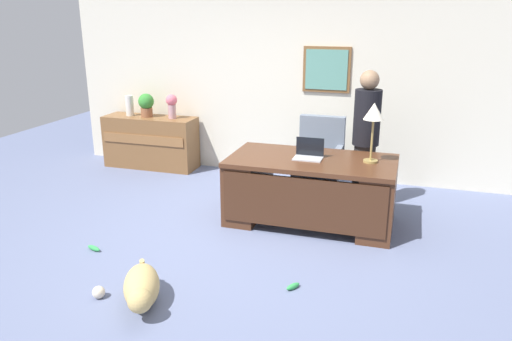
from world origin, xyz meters
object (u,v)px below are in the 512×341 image
object	(u,v)px
armchair	(319,161)
desk_lamp	(374,115)
dog_lying	(141,288)
laptop	(309,153)
dog_toy_bone	(293,286)
vase_with_flowers	(172,105)
vase_empty	(130,106)
credenza	(151,142)
dog_toy_plush	(94,248)
potted_plant	(146,104)
dog_toy_ball	(99,292)
desk	(310,189)
person_standing	(366,139)

from	to	relation	value
armchair	desk_lamp	distance (m)	1.41
dog_lying	laptop	bearing A→B (deg)	66.07
desk_lamp	dog_toy_bone	xyz separation A→B (m)	(-0.48, -1.59, -1.27)
armchair	vase_with_flowers	bearing A→B (deg)	169.13
desk_lamp	dog_toy_bone	world-z (taller)	desk_lamp
dog_lying	vase_empty	xyz separation A→B (m)	(-2.18, 3.54, 0.81)
credenza	laptop	xyz separation A→B (m)	(2.80, -1.38, 0.42)
vase_with_flowers	desk_lamp	bearing A→B (deg)	-23.38
laptop	dog_toy_plush	xyz separation A→B (m)	(-1.94, -1.43, -0.80)
armchair	potted_plant	size ratio (longest dim) A/B	2.89
dog_toy_plush	vase_empty	bearing A→B (deg)	113.05
credenza	dog_toy_ball	size ratio (longest dim) A/B	13.30
vase_with_flowers	dog_toy_ball	world-z (taller)	vase_with_flowers
armchair	desk_lamp	xyz separation A→B (m)	(0.73, -0.88, 0.82)
credenza	dog_toy_plush	xyz separation A→B (m)	(0.86, -2.81, -0.38)
vase_empty	armchair	bearing A→B (deg)	-8.35
desk	potted_plant	size ratio (longest dim) A/B	5.22
desk	desk_lamp	bearing A→B (deg)	8.18
desk	dog_toy_ball	world-z (taller)	desk
dog_lying	dog_toy_plush	world-z (taller)	dog_lying
potted_plant	armchair	bearing A→B (deg)	-9.21
vase_with_flowers	dog_toy_plush	world-z (taller)	vase_with_flowers
desk	vase_with_flowers	world-z (taller)	vase_with_flowers
credenza	vase_empty	xyz separation A→B (m)	(-0.33, 0.00, 0.56)
desk	dog_toy_bone	bearing A→B (deg)	-83.87
vase_empty	dog_toy_ball	xyz separation A→B (m)	(1.77, -3.57, -0.91)
vase_empty	dog_toy_plush	xyz separation A→B (m)	(1.20, -2.81, -0.94)
credenza	person_standing	size ratio (longest dim) A/B	0.85
armchair	laptop	bearing A→B (deg)	-87.29
credenza	dog_lying	size ratio (longest dim) A/B	2.11
desk_lamp	dog_toy_bone	bearing A→B (deg)	-106.92
laptop	desk_lamp	bearing A→B (deg)	4.11
person_standing	desk_lamp	size ratio (longest dim) A/B	2.60
armchair	laptop	distance (m)	1.00
armchair	vase_empty	bearing A→B (deg)	171.65
desk	potted_plant	bearing A→B (deg)	153.64
vase_empty	dog_toy_bone	bearing A→B (deg)	-41.20
person_standing	potted_plant	xyz separation A→B (m)	(-3.41, 0.77, 0.11)
vase_with_flowers	vase_empty	bearing A→B (deg)	-180.00
dog_lying	dog_toy_plush	bearing A→B (deg)	143.58
credenza	desk_lamp	size ratio (longest dim) A/B	2.21
potted_plant	vase_empty	bearing A→B (deg)	180.00
laptop	potted_plant	world-z (taller)	potted_plant
dog_lying	vase_with_flowers	distance (m)	3.92
vase_with_flowers	vase_empty	xyz separation A→B (m)	(-0.73, -0.00, -0.06)
vase_with_flowers	dog_toy_ball	distance (m)	3.84
credenza	dog_lying	bearing A→B (deg)	-62.44
person_standing	dog_toy_bone	xyz separation A→B (m)	(-0.37, -2.15, -0.86)
potted_plant	dog_toy_ball	size ratio (longest dim) A/B	3.29
dog_lying	dog_toy_ball	size ratio (longest dim) A/B	6.31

